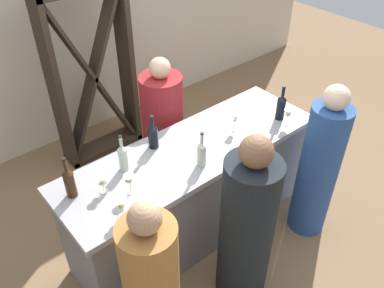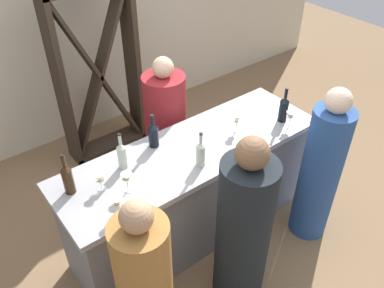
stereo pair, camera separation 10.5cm
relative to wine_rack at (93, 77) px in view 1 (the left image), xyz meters
The scene contains 17 objects.
ground_plane 1.91m from the wine_rack, 90.11° to the right, with size 12.00×12.00×0.00m, color #846647.
back_wall 0.71m from the wine_rack, 90.32° to the left, with size 8.00×0.10×2.80m, color beige.
bar_counter 1.71m from the wine_rack, 90.11° to the right, with size 2.29×0.73×0.98m.
wine_rack is the anchor object (origin of this frame).
wine_bottle_leftmost_amber_brown 1.81m from the wine_rack, 123.03° to the right, with size 0.08×0.08×0.33m.
wine_bottle_second_left_clear_pale 1.62m from the wine_rack, 110.15° to the right, with size 0.07×0.07×0.31m.
wine_bottle_center_near_black 1.45m from the wine_rack, 98.79° to the right, with size 0.08×0.08×0.30m.
wine_bottle_second_right_clear_pale 1.85m from the wine_rack, 92.19° to the right, with size 0.07×0.07×0.30m.
wine_bottle_rightmost_near_black 2.02m from the wine_rack, 64.18° to the right, with size 0.08×0.08×0.33m.
wine_glass_near_left 2.10m from the wine_rack, 66.29° to the right, with size 0.08×0.08×0.16m.
wine_glass_near_center 2.08m from the wine_rack, 113.14° to the right, with size 0.07×0.07×0.15m.
wine_glass_near_right 1.88m from the wine_rack, 110.47° to the right, with size 0.08×0.08×0.16m.
wine_glass_far_left 1.75m from the wine_rack, 75.17° to the right, with size 0.07×0.07×0.16m.
wine_glass_far_center 1.81m from the wine_rack, 116.16° to the right, with size 0.07×0.07×0.14m.
person_left_guest 2.47m from the wine_rack, 68.77° to the right, with size 0.42×0.42×1.52m.
person_center_guest 2.39m from the wine_rack, 92.13° to the right, with size 0.42×0.42×1.56m.
person_server_behind 1.05m from the wine_rack, 79.97° to the right, with size 0.52×0.52×1.49m.
Camera 1 is at (-1.63, -1.95, 3.01)m, focal length 37.72 mm.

